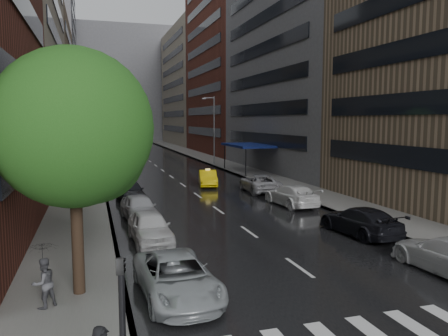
% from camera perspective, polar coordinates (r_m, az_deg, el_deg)
% --- Properties ---
extents(ground, '(220.00, 220.00, 0.00)m').
position_cam_1_polar(ground, '(15.50, 16.73, -17.02)').
color(ground, gray).
rests_on(ground, ground).
extents(road, '(14.00, 140.00, 0.01)m').
position_cam_1_polar(road, '(62.59, -9.43, 0.69)').
color(road, black).
rests_on(road, ground).
extents(sidewalk_left, '(4.00, 140.00, 0.15)m').
position_cam_1_polar(sidewalk_left, '(62.08, -17.69, 0.50)').
color(sidewalk_left, gray).
rests_on(sidewalk_left, ground).
extents(sidewalk_right, '(4.00, 140.00, 0.15)m').
position_cam_1_polar(sidewalk_right, '(64.36, -1.46, 0.99)').
color(sidewalk_right, gray).
rests_on(sidewalk_right, ground).
extents(crosswalk, '(13.15, 2.80, 0.01)m').
position_cam_1_polar(crosswalk, '(14.15, 22.20, -19.53)').
color(crosswalk, silver).
rests_on(crosswalk, ground).
extents(buildings_left, '(8.00, 108.00, 38.00)m').
position_cam_1_polar(buildings_left, '(71.60, -22.99, 13.81)').
color(buildings_left, maroon).
rests_on(buildings_left, ground).
extents(buildings_right, '(8.05, 109.10, 36.00)m').
position_cam_1_polar(buildings_right, '(72.80, 1.74, 13.41)').
color(buildings_right, '#937A5B').
rests_on(buildings_right, ground).
extents(building_far, '(40.00, 14.00, 32.00)m').
position_cam_1_polar(building_far, '(130.40, -13.53, 10.54)').
color(building_far, slate).
rests_on(building_far, ground).
extents(tree_near, '(5.31, 5.31, 8.46)m').
position_cam_1_polar(tree_near, '(15.29, -19.08, 4.93)').
color(tree_near, '#382619').
rests_on(tree_near, ground).
extents(tree_mid, '(5.54, 5.54, 8.82)m').
position_cam_1_polar(tree_mid, '(32.07, -18.00, 5.97)').
color(tree_mid, '#382619').
rests_on(tree_mid, ground).
extents(tree_far, '(4.73, 4.73, 7.54)m').
position_cam_1_polar(tree_far, '(44.58, -17.67, 4.87)').
color(tree_far, '#382619').
rests_on(tree_far, ground).
extents(taxi, '(2.33, 4.61, 1.45)m').
position_cam_1_polar(taxi, '(40.03, -2.13, -1.34)').
color(taxi, '#E0BD0B').
rests_on(taxi, ground).
extents(parked_cars_left, '(2.66, 23.54, 1.56)m').
position_cam_1_polar(parked_cars_left, '(23.63, -10.12, -6.76)').
color(parked_cars_left, '#A5AAAE').
rests_on(parked_cars_left, ground).
extents(parked_cars_right, '(2.82, 25.76, 1.51)m').
position_cam_1_polar(parked_cars_right, '(28.37, 11.76, -4.61)').
color(parked_cars_right, silver).
rests_on(parked_cars_right, ground).
extents(ped_black_umbrella, '(0.99, 0.98, 2.09)m').
position_cam_1_polar(ped_black_umbrella, '(15.16, -22.56, -12.15)').
color(ped_black_umbrella, '#4B4B50').
rests_on(ped_black_umbrella, sidewalk_left).
extents(traffic_light, '(0.18, 0.15, 3.45)m').
position_cam_1_polar(traffic_light, '(8.73, -13.10, -19.98)').
color(traffic_light, black).
rests_on(traffic_light, sidewalk_left).
extents(street_lamp_left, '(1.74, 0.22, 9.00)m').
position_cam_1_polar(street_lamp_left, '(41.80, -16.50, 4.46)').
color(street_lamp_left, gray).
rests_on(street_lamp_left, sidewalk_left).
extents(street_lamp_right, '(1.74, 0.22, 9.00)m').
position_cam_1_polar(street_lamp_right, '(58.93, -1.38, 5.19)').
color(street_lamp_right, gray).
rests_on(street_lamp_right, sidewalk_right).
extents(awning, '(4.00, 8.00, 3.12)m').
position_cam_1_polar(awning, '(49.86, 3.10, 2.95)').
color(awning, navy).
rests_on(awning, sidewalk_right).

